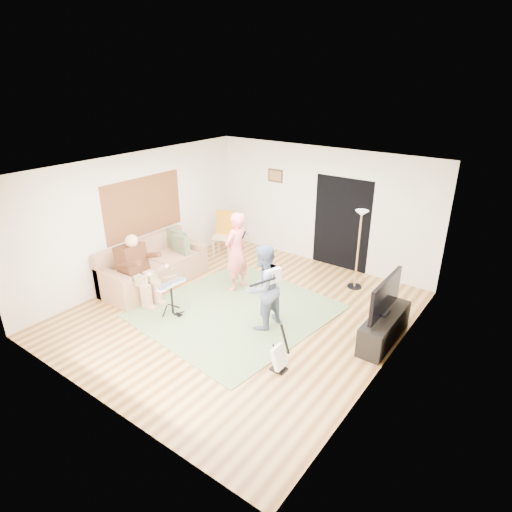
# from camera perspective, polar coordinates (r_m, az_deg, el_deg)

# --- Properties ---
(floor) EXTENTS (6.00, 6.00, 0.00)m
(floor) POSITION_cam_1_polar(r_m,az_deg,el_deg) (8.14, -2.08, -7.56)
(floor) COLOR brown
(floor) RESTS_ON ground
(walls) EXTENTS (5.50, 6.00, 2.70)m
(walls) POSITION_cam_1_polar(r_m,az_deg,el_deg) (7.54, -2.23, 1.29)
(walls) COLOR silver
(walls) RESTS_ON floor
(ceiling) EXTENTS (6.00, 6.00, 0.00)m
(ceiling) POSITION_cam_1_polar(r_m,az_deg,el_deg) (7.14, -2.40, 11.39)
(ceiling) COLOR white
(ceiling) RESTS_ON walls
(window_blinds) EXTENTS (0.00, 2.05, 2.05)m
(window_blinds) POSITION_cam_1_polar(r_m,az_deg,el_deg) (9.45, -14.73, 6.43)
(window_blinds) COLOR brown
(window_blinds) RESTS_ON walls
(doorway) EXTENTS (2.10, 0.00, 2.10)m
(doorway) POSITION_cam_1_polar(r_m,az_deg,el_deg) (9.78, 11.33, 4.22)
(doorway) COLOR black
(doorway) RESTS_ON walls
(picture_frame) EXTENTS (0.42, 0.03, 0.32)m
(picture_frame) POSITION_cam_1_polar(r_m,az_deg,el_deg) (10.39, 2.61, 10.65)
(picture_frame) COLOR #3F2314
(picture_frame) RESTS_ON walls
(area_rug) EXTENTS (3.38, 3.55, 0.02)m
(area_rug) POSITION_cam_1_polar(r_m,az_deg,el_deg) (8.19, -2.70, -7.30)
(area_rug) COLOR #607547
(area_rug) RESTS_ON floor
(sofa) EXTENTS (0.95, 2.30, 0.93)m
(sofa) POSITION_cam_1_polar(r_m,az_deg,el_deg) (9.37, -13.75, -1.77)
(sofa) COLOR #A77553
(sofa) RESTS_ON floor
(drummer) EXTENTS (0.89, 0.50, 1.37)m
(drummer) POSITION_cam_1_polar(r_m,az_deg,el_deg) (8.60, -15.25, -2.61)
(drummer) COLOR #4D2715
(drummer) RESTS_ON sofa
(drum_kit) EXTENTS (0.36, 0.64, 0.66)m
(drum_kit) POSITION_cam_1_polar(r_m,az_deg,el_deg) (8.11, -11.14, -5.80)
(drum_kit) COLOR black
(drum_kit) RESTS_ON floor
(singer) EXTENTS (0.42, 0.62, 1.66)m
(singer) POSITION_cam_1_polar(r_m,az_deg,el_deg) (8.66, -2.65, 0.56)
(singer) COLOR #FF6E6F
(singer) RESTS_ON floor
(microphone) EXTENTS (0.06, 0.06, 0.24)m
(microphone) POSITION_cam_1_polar(r_m,az_deg,el_deg) (8.39, -1.64, 2.82)
(microphone) COLOR black
(microphone) RESTS_ON singer
(guitarist) EXTENTS (0.68, 0.82, 1.55)m
(guitarist) POSITION_cam_1_polar(r_m,az_deg,el_deg) (7.35, 0.93, -4.22)
(guitarist) COLOR slate
(guitarist) RESTS_ON floor
(guitar_held) EXTENTS (0.30, 0.61, 0.26)m
(guitar_held) POSITION_cam_1_polar(r_m,az_deg,el_deg) (7.13, 2.26, -2.67)
(guitar_held) COLOR white
(guitar_held) RESTS_ON guitarist
(guitar_spare) EXTENTS (0.30, 0.27, 0.83)m
(guitar_spare) POSITION_cam_1_polar(r_m,az_deg,el_deg) (6.60, 3.15, -13.33)
(guitar_spare) COLOR black
(guitar_spare) RESTS_ON floor
(torchiere_lamp) EXTENTS (0.30, 0.30, 1.68)m
(torchiere_lamp) POSITION_cam_1_polar(r_m,az_deg,el_deg) (8.83, 13.64, 2.63)
(torchiere_lamp) COLOR black
(torchiere_lamp) RESTS_ON floor
(dining_chair) EXTENTS (0.60, 0.63, 1.09)m
(dining_chair) POSITION_cam_1_polar(r_m,az_deg,el_deg) (10.49, -4.21, 2.09)
(dining_chair) COLOR beige
(dining_chair) RESTS_ON floor
(tv_cabinet) EXTENTS (0.40, 1.40, 0.50)m
(tv_cabinet) POSITION_cam_1_polar(r_m,az_deg,el_deg) (7.54, 16.72, -9.15)
(tv_cabinet) COLOR black
(tv_cabinet) RESTS_ON floor
(television) EXTENTS (0.06, 1.20, 0.61)m
(television) POSITION_cam_1_polar(r_m,az_deg,el_deg) (7.26, 16.89, -5.03)
(television) COLOR black
(television) RESTS_ON tv_cabinet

